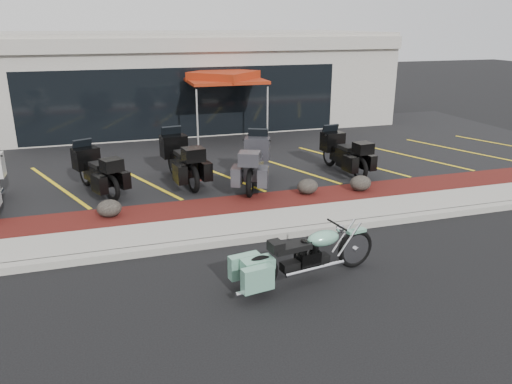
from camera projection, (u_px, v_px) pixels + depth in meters
name	position (u px, v px, depth m)	size (l,w,h in m)	color
ground	(279.00, 257.00, 9.77)	(90.00, 90.00, 0.00)	black
curb	(265.00, 236.00, 10.56)	(24.00, 0.25, 0.15)	gray
sidewalk	(255.00, 224.00, 11.20)	(24.00, 1.20, 0.15)	gray
mulch_bed	(241.00, 206.00, 12.28)	(24.00, 1.20, 0.16)	#340E0B
upper_lot	(199.00, 154.00, 17.17)	(26.00, 9.60, 0.15)	black
dealership_building	(170.00, 79.00, 22.22)	(18.00, 8.16, 4.00)	gray
boulder_left	(109.00, 208.00, 11.34)	(0.56, 0.47, 0.40)	black
boulder_mid	(308.00, 186.00, 12.87)	(0.55, 0.46, 0.39)	black
boulder_right	(361.00, 183.00, 13.11)	(0.57, 0.48, 0.41)	black
hero_cruiser	(355.00, 243.00, 9.22)	(2.81, 0.71, 0.99)	#6FAC91
touring_black_front	(85.00, 163.00, 13.39)	(2.23, 0.85, 1.30)	black
touring_black_mid	(173.00, 151.00, 14.35)	(2.48, 0.95, 1.44)	black
touring_grey	(258.00, 153.00, 14.15)	(2.44, 0.93, 1.42)	#333238
touring_black_rear	(330.00, 145.00, 15.27)	(2.24, 0.86, 1.30)	black
traffic_cone	(177.00, 149.00, 16.41)	(0.32, 0.32, 0.52)	#D95A07
popup_canopy	(224.00, 78.00, 18.24)	(3.04, 3.04, 2.54)	silver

